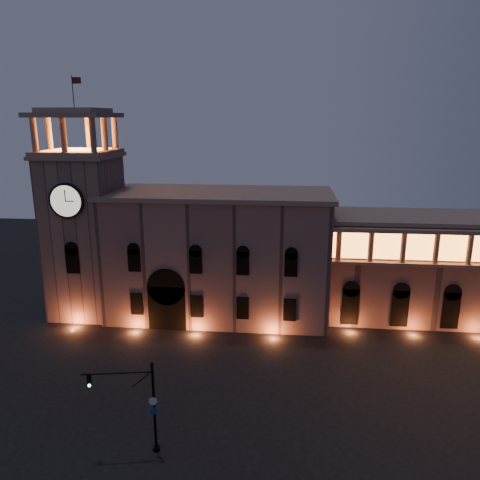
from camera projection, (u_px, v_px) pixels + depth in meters
The scene contains 5 objects.
ground at pixel (207, 405), 45.81m from camera, with size 160.00×160.00×0.00m, color black.
government_building at pixel (218, 255), 64.85m from camera, with size 30.80×12.80×17.60m.
clock_tower at pixel (85, 227), 64.73m from camera, with size 9.80×9.80×32.40m.
colonnade_wing at pixel (466, 268), 63.90m from camera, with size 40.60×11.50×14.50m.
traffic_light at pixel (142, 406), 38.40m from camera, with size 5.94×1.44×8.25m.
Camera 1 is at (7.13, -39.63, 27.35)m, focal length 35.00 mm.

